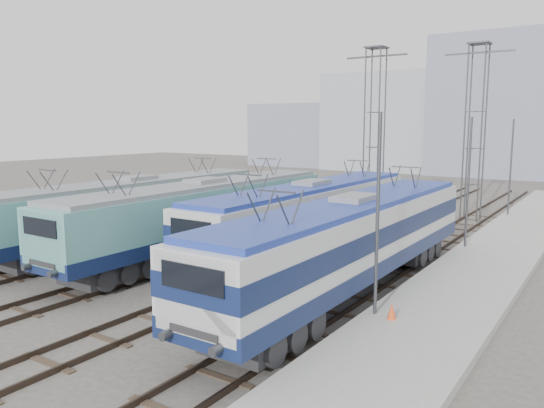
% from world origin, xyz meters
% --- Properties ---
extents(ground, '(160.00, 160.00, 0.00)m').
position_xyz_m(ground, '(0.00, 0.00, 0.00)').
color(ground, '#514C47').
extents(platform, '(4.00, 70.00, 0.30)m').
position_xyz_m(platform, '(10.20, 8.00, 0.15)').
color(platform, '#9E9E99').
rests_on(platform, ground).
extents(locomotive_far_left, '(2.83, 17.85, 3.36)m').
position_xyz_m(locomotive_far_left, '(-6.75, 5.41, 2.23)').
color(locomotive_far_left, '#121E47').
rests_on(locomotive_far_left, ground).
extents(locomotive_center_left, '(2.89, 18.25, 3.44)m').
position_xyz_m(locomotive_center_left, '(-2.25, 5.79, 2.27)').
color(locomotive_center_left, '#121E47').
rests_on(locomotive_center_left, ground).
extents(locomotive_center_right, '(2.83, 17.87, 3.36)m').
position_xyz_m(locomotive_center_right, '(2.25, 8.72, 2.28)').
color(locomotive_center_right, '#121E47').
rests_on(locomotive_center_right, ground).
extents(locomotive_far_right, '(2.90, 18.33, 3.45)m').
position_xyz_m(locomotive_far_right, '(6.75, 4.05, 2.34)').
color(locomotive_far_right, '#121E47').
rests_on(locomotive_far_right, ground).
extents(catenary_tower_west, '(4.50, 1.20, 12.00)m').
position_xyz_m(catenary_tower_west, '(0.00, 22.00, 6.64)').
color(catenary_tower_west, '#3F4247').
rests_on(catenary_tower_west, ground).
extents(catenary_tower_east, '(4.50, 1.20, 12.00)m').
position_xyz_m(catenary_tower_east, '(6.50, 24.00, 6.64)').
color(catenary_tower_east, '#3F4247').
rests_on(catenary_tower_east, ground).
extents(mast_front, '(0.12, 0.12, 7.00)m').
position_xyz_m(mast_front, '(8.60, 2.00, 3.50)').
color(mast_front, '#3F4247').
rests_on(mast_front, ground).
extents(mast_mid, '(0.12, 0.12, 7.00)m').
position_xyz_m(mast_mid, '(8.60, 14.00, 3.50)').
color(mast_mid, '#3F4247').
rests_on(mast_mid, ground).
extents(mast_rear, '(0.12, 0.12, 7.00)m').
position_xyz_m(mast_rear, '(8.60, 26.00, 3.50)').
color(mast_rear, '#3F4247').
rests_on(mast_rear, ground).
extents(safety_cone, '(0.29, 0.29, 0.55)m').
position_xyz_m(safety_cone, '(9.26, 1.82, 0.58)').
color(safety_cone, '#F85120').
rests_on(safety_cone, platform).
extents(building_west, '(18.00, 12.00, 14.00)m').
position_xyz_m(building_west, '(-14.00, 62.00, 7.00)').
color(building_west, '#97A0A7').
rests_on(building_west, ground).
extents(building_center, '(22.00, 14.00, 18.00)m').
position_xyz_m(building_center, '(4.00, 62.00, 9.00)').
color(building_center, gray).
rests_on(building_center, ground).
extents(building_far_west, '(14.00, 10.00, 10.00)m').
position_xyz_m(building_far_west, '(-30.00, 62.00, 5.00)').
color(building_far_west, gray).
rests_on(building_far_west, ground).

